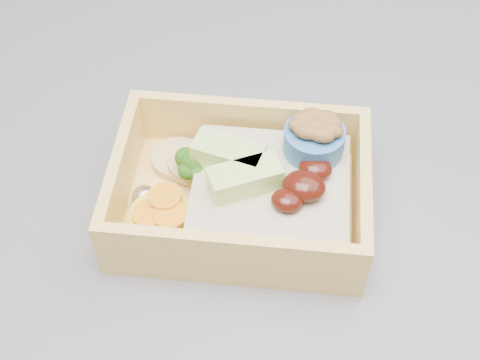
# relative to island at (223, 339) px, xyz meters

# --- Properties ---
(island) EXTENTS (1.24, 0.84, 0.92)m
(island) POSITION_rel_island_xyz_m (0.00, 0.00, 0.00)
(island) COLOR brown
(island) RESTS_ON ground
(bento_box) EXTENTS (0.19, 0.15, 0.06)m
(bento_box) POSITION_rel_island_xyz_m (0.06, -0.10, 0.48)
(bento_box) COLOR #F9CB66
(bento_box) RESTS_ON island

